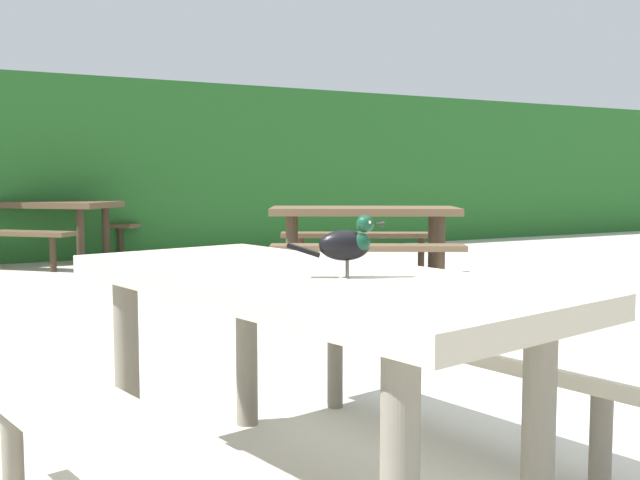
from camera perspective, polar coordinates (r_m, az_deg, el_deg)
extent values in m
cube|color=#235B23|center=(10.10, -22.39, 5.17)|extent=(28.00, 1.29, 2.28)
cube|color=#B2A893|center=(2.32, -1.58, -3.26)|extent=(1.09, 1.91, 0.07)
cylinder|color=slate|center=(2.13, 16.59, -14.49)|extent=(0.09, 0.09, 0.67)
cylinder|color=slate|center=(2.85, -14.77, -9.47)|extent=(0.09, 0.09, 0.67)
cylinder|color=slate|center=(3.10, -5.72, -8.15)|extent=(0.09, 0.09, 0.67)
cube|color=#B2A893|center=(2.04, -17.67, -13.01)|extent=(0.61, 1.73, 0.05)
cylinder|color=slate|center=(2.69, -22.81, -13.69)|extent=(0.07, 0.07, 0.39)
cube|color=#B2A893|center=(2.85, 9.71, -7.71)|extent=(0.61, 1.73, 0.05)
cylinder|color=slate|center=(2.56, 20.96, -14.60)|extent=(0.07, 0.07, 0.39)
cylinder|color=slate|center=(3.34, 1.18, -9.63)|extent=(0.07, 0.07, 0.39)
ellipsoid|color=black|center=(2.14, 1.91, -0.42)|extent=(0.17, 0.13, 0.09)
ellipsoid|color=#0F3823|center=(2.14, 3.01, -0.24)|extent=(0.09, 0.08, 0.06)
sphere|color=#0F3823|center=(2.14, 3.52, 1.26)|extent=(0.05, 0.05, 0.05)
sphere|color=#EAE08C|center=(2.16, 3.78, 1.43)|extent=(0.01, 0.01, 0.01)
sphere|color=#EAE08C|center=(2.12, 3.87, 1.37)|extent=(0.01, 0.01, 0.01)
cone|color=black|center=(2.15, 4.61, 1.26)|extent=(0.03, 0.03, 0.02)
cube|color=black|center=(2.14, -1.30, -0.79)|extent=(0.10, 0.08, 0.04)
cylinder|color=#47423D|center=(2.16, 2.08, -2.18)|extent=(0.01, 0.01, 0.05)
cylinder|color=#47423D|center=(2.14, 2.12, -2.27)|extent=(0.01, 0.01, 0.05)
cube|color=brown|center=(7.13, 3.46, 2.28)|extent=(1.94, 1.54, 0.07)
cylinder|color=#423324|center=(6.96, 9.32, -0.90)|extent=(0.09, 0.09, 0.67)
cylinder|color=#423324|center=(7.48, 8.73, -0.49)|extent=(0.09, 0.09, 0.67)
cylinder|color=#423324|center=(6.90, -2.30, -0.89)|extent=(0.09, 0.09, 0.67)
cylinder|color=#423324|center=(7.42, -2.07, -0.47)|extent=(0.09, 0.09, 0.67)
cube|color=brown|center=(6.45, 3.72, -0.59)|extent=(1.63, 1.08, 0.05)
cylinder|color=#423324|center=(6.54, 9.33, -2.51)|extent=(0.07, 0.07, 0.39)
cylinder|color=#423324|center=(6.48, -1.97, -2.52)|extent=(0.07, 0.07, 0.39)
cube|color=brown|center=(7.85, 3.22, 0.40)|extent=(1.63, 1.08, 0.05)
cylinder|color=#423324|center=(7.92, 7.85, -1.20)|extent=(0.07, 0.07, 0.39)
cylinder|color=#423324|center=(7.87, -1.46, -1.19)|extent=(0.07, 0.07, 0.39)
cube|color=brown|center=(9.41, -20.84, 2.61)|extent=(1.83, 1.79, 0.07)
cylinder|color=#382B1D|center=(8.81, -18.10, 0.14)|extent=(0.09, 0.09, 0.67)
cylinder|color=#382B1D|center=(9.25, -16.29, 0.40)|extent=(0.09, 0.09, 0.67)
cylinder|color=#382B1D|center=(10.06, -23.10, 0.55)|extent=(0.09, 0.09, 0.67)
cube|color=brown|center=(8.87, -23.45, 0.52)|extent=(1.43, 1.39, 0.05)
cylinder|color=#382B1D|center=(8.50, -20.03, -1.03)|extent=(0.07, 0.07, 0.39)
cube|color=brown|center=(9.99, -18.42, 1.13)|extent=(1.43, 1.39, 0.05)
cylinder|color=#382B1D|center=(9.67, -15.22, -0.22)|extent=(0.07, 0.07, 0.39)
cylinder|color=#382B1D|center=(10.38, -21.33, -0.04)|extent=(0.07, 0.07, 0.39)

